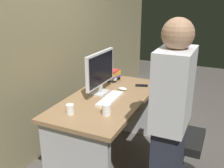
% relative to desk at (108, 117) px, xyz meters
% --- Properties ---
extents(ground_plane, '(9.00, 9.00, 0.00)m').
position_rel_desk_xyz_m(ground_plane, '(0.00, 0.00, -0.52)').
color(ground_plane, '#4C4742').
extents(wall_back, '(6.40, 0.10, 3.00)m').
position_rel_desk_xyz_m(wall_back, '(0.00, 0.78, 0.98)').
color(wall_back, '#8C7F5B').
rests_on(wall_back, ground).
extents(desk, '(1.47, 0.75, 0.76)m').
position_rel_desk_xyz_m(desk, '(0.00, 0.00, 0.00)').
color(desk, '#93704C').
rests_on(desk, ground).
extents(office_chair, '(0.52, 0.52, 0.94)m').
position_rel_desk_xyz_m(office_chair, '(-0.00, -0.71, -0.09)').
color(office_chair, black).
rests_on(office_chair, ground).
extents(person_at_desk, '(0.40, 0.24, 1.64)m').
position_rel_desk_xyz_m(person_at_desk, '(-0.51, -0.77, 0.32)').
color(person_at_desk, '#262838').
rests_on(person_at_desk, ground).
extents(monitor, '(0.54, 0.15, 0.46)m').
position_rel_desk_xyz_m(monitor, '(0.06, 0.11, 0.49)').
color(monitor, silver).
rests_on(monitor, desk).
extents(keyboard, '(0.43, 0.14, 0.02)m').
position_rel_desk_xyz_m(keyboard, '(-0.05, -0.05, 0.24)').
color(keyboard, white).
rests_on(keyboard, desk).
extents(mouse, '(0.06, 0.10, 0.03)m').
position_rel_desk_xyz_m(mouse, '(0.25, -0.07, 0.25)').
color(mouse, white).
rests_on(mouse, desk).
extents(cup_near_keyboard, '(0.08, 0.08, 0.10)m').
position_rel_desk_xyz_m(cup_near_keyboard, '(-0.38, -0.17, 0.29)').
color(cup_near_keyboard, white).
rests_on(cup_near_keyboard, desk).
extents(cup_by_monitor, '(0.07, 0.07, 0.09)m').
position_rel_desk_xyz_m(cup_by_monitor, '(-0.50, 0.13, 0.28)').
color(cup_by_monitor, white).
rests_on(cup_by_monitor, desk).
extents(book_stack, '(0.24, 0.19, 0.14)m').
position_rel_desk_xyz_m(book_stack, '(0.51, 0.18, 0.30)').
color(book_stack, black).
rests_on(book_stack, desk).
extents(cell_phone, '(0.11, 0.16, 0.01)m').
position_rel_desk_xyz_m(cell_phone, '(0.47, -0.21, 0.24)').
color(cell_phone, black).
rests_on(cell_phone, desk).
extents(handbag, '(0.34, 0.14, 0.38)m').
position_rel_desk_xyz_m(handbag, '(0.66, -0.69, -0.39)').
color(handbag, brown).
rests_on(handbag, ground).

